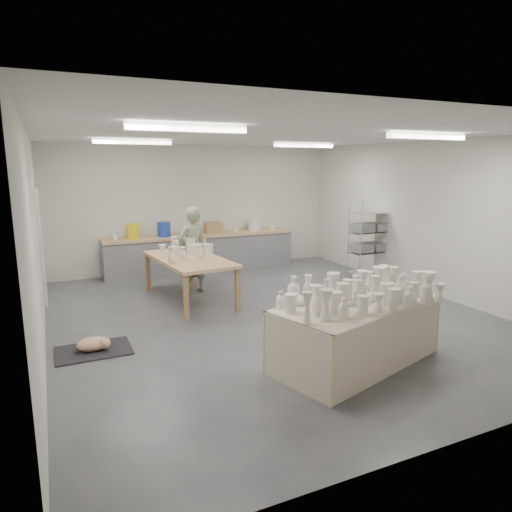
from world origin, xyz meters
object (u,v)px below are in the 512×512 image
work_table (189,256)px  red_stool (189,275)px  potter (192,251)px  drying_table (357,328)px

work_table → red_stool: bearing=68.9°
work_table → potter: bearing=57.3°
potter → red_stool: bearing=-108.0°
work_table → potter: 0.36m
drying_table → red_stool: 4.42m
drying_table → red_stool: bearing=85.8°
drying_table → red_stool: size_ratio=6.83×
work_table → drying_table: bearing=-78.8°
potter → red_stool: 0.62m
work_table → potter: (0.16, 0.32, 0.05)m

